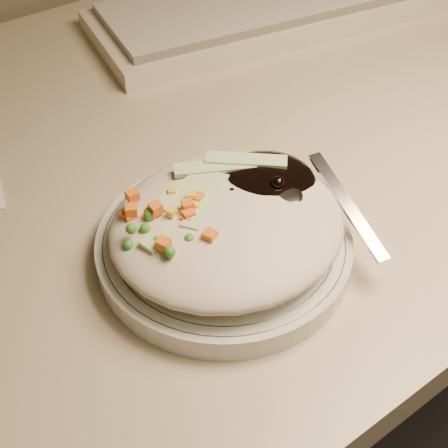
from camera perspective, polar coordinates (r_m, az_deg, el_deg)
desk at (r=0.79m, az=-2.99°, el=-3.41°), size 1.40×0.70×0.74m
plate at (r=0.52m, az=-0.00°, el=-2.06°), size 0.21×0.21×0.02m
plate_rim at (r=0.51m, az=-0.00°, el=-1.29°), size 0.20×0.20×0.00m
meal at (r=0.50m, az=0.45°, el=0.62°), size 0.20×0.19×0.05m
keyboard at (r=0.88m, az=5.25°, el=19.30°), size 0.53×0.26×0.04m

